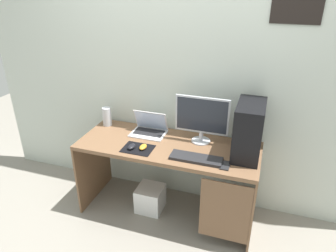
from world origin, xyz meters
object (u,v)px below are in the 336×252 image
(pc_tower, at_px, (249,130))
(laptop, at_px, (149,129))
(monitor, at_px, (202,118))
(mouse_left, at_px, (143,147))
(speaker, at_px, (107,116))
(mouse_right, at_px, (132,147))
(keyboard, at_px, (196,158))
(cell_phone, at_px, (225,165))
(subwoofer, at_px, (150,198))

(pc_tower, bearing_deg, laptop, 173.25)
(monitor, xyz_separation_m, mouse_left, (-0.43, -0.28, -0.21))
(speaker, distance_m, mouse_right, 0.56)
(keyboard, distance_m, cell_phone, 0.24)
(laptop, distance_m, keyboard, 0.62)
(pc_tower, relative_size, mouse_right, 4.67)
(laptop, distance_m, cell_phone, 0.84)
(laptop, relative_size, cell_phone, 2.44)
(laptop, height_order, mouse_left, laptop)
(pc_tower, relative_size, speaker, 2.46)
(cell_phone, distance_m, subwoofer, 0.95)
(pc_tower, distance_m, cell_phone, 0.34)
(monitor, xyz_separation_m, mouse_right, (-0.53, -0.31, -0.21))
(pc_tower, xyz_separation_m, subwoofer, (-0.83, -0.08, -0.84))
(pc_tower, xyz_separation_m, mouse_left, (-0.84, -0.19, -0.20))
(monitor, distance_m, cell_phone, 0.48)
(pc_tower, xyz_separation_m, cell_phone, (-0.13, -0.23, -0.22))
(speaker, distance_m, subwoofer, 0.90)
(pc_tower, relative_size, keyboard, 1.07)
(mouse_left, bearing_deg, pc_tower, 12.90)
(laptop, bearing_deg, mouse_left, -78.25)
(subwoofer, bearing_deg, speaker, 157.50)
(mouse_right, height_order, subwoofer, mouse_right)
(speaker, bearing_deg, mouse_left, -32.66)
(mouse_left, xyz_separation_m, subwoofer, (0.00, 0.12, -0.63))
(laptop, height_order, cell_phone, laptop)
(speaker, bearing_deg, pc_tower, -5.91)
(mouse_left, distance_m, mouse_right, 0.10)
(laptop, distance_m, mouse_right, 0.33)
(monitor, relative_size, speaker, 2.56)
(monitor, bearing_deg, mouse_right, -149.77)
(keyboard, bearing_deg, pc_tower, 29.75)
(subwoofer, bearing_deg, pc_tower, 5.18)
(cell_phone, bearing_deg, pc_tower, 59.98)
(cell_phone, bearing_deg, laptop, 156.26)
(monitor, bearing_deg, mouse_left, -146.87)
(laptop, xyz_separation_m, subwoofer, (0.07, -0.18, -0.65))
(laptop, xyz_separation_m, cell_phone, (0.77, -0.34, -0.04))
(subwoofer, bearing_deg, monitor, 21.20)
(pc_tower, relative_size, laptop, 1.41)
(mouse_left, xyz_separation_m, cell_phone, (0.70, -0.04, -0.02))
(speaker, relative_size, keyboard, 0.43)
(monitor, bearing_deg, speaker, 177.08)
(monitor, distance_m, laptop, 0.53)
(cell_phone, relative_size, subwoofer, 0.53)
(cell_phone, bearing_deg, monitor, 129.96)
(monitor, xyz_separation_m, keyboard, (0.03, -0.30, -0.22))
(subwoofer, bearing_deg, mouse_right, -124.80)
(mouse_right, bearing_deg, speaker, 139.83)
(subwoofer, bearing_deg, mouse_left, -91.55)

